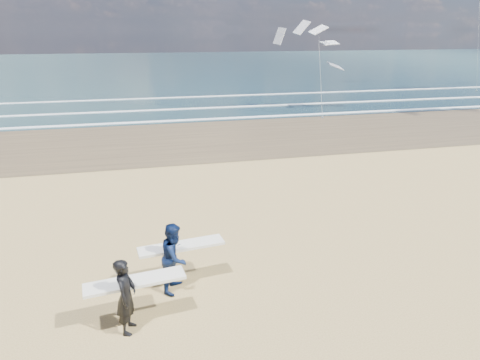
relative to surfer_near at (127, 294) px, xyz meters
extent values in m
cube|color=brown|center=(19.46, 17.73, -0.88)|extent=(220.00, 12.00, 0.01)
cube|color=#1B333B|center=(19.46, 71.73, -0.88)|extent=(220.00, 100.00, 0.02)
cube|color=white|center=(19.46, 22.53, -0.84)|extent=(220.00, 0.50, 0.05)
cube|color=white|center=(19.46, 27.23, -0.84)|extent=(220.00, 0.50, 0.05)
cube|color=white|center=(19.46, 33.73, -0.84)|extent=(220.00, 0.50, 0.05)
imported|color=black|center=(-0.03, -0.05, -0.02)|extent=(0.56, 0.72, 1.74)
cube|color=white|center=(0.17, 0.30, 0.10)|extent=(2.25, 0.79, 0.07)
imported|color=#0B1A41|center=(1.14, 1.33, 0.01)|extent=(1.00, 1.09, 1.80)
cube|color=white|center=(1.34, 1.68, 0.11)|extent=(2.25, 0.78, 0.07)
cube|color=slate|center=(13.91, 21.20, -0.84)|extent=(0.12, 0.12, 0.10)
cube|color=slate|center=(36.31, 31.32, -0.84)|extent=(0.12, 0.12, 0.10)
camera|label=1|loc=(0.52, -8.17, 5.34)|focal=32.00mm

